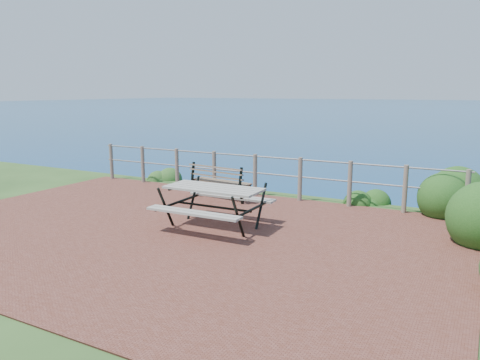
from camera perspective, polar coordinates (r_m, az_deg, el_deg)
The scene contains 7 objects.
ground at distance 8.56m, azimuth -8.31°, elevation -6.31°, with size 10.00×7.00×0.12m, color brown.
safety_railing at distance 11.22m, azimuth 1.86°, elevation 0.90°, with size 9.40×0.10×1.00m.
picnic_table at distance 8.60m, azimuth -3.21°, elevation -2.79°, with size 1.80×1.55×0.76m.
park_bench at distance 10.84m, azimuth -2.29°, elevation 0.45°, with size 1.52×0.54×0.84m.
shrub_right_edge at distance 10.55m, azimuth 25.44°, elevation -3.99°, with size 1.24×1.24×1.76m, color #174415.
shrub_lip_west at distance 13.55m, azimuth -9.12°, elevation 0.04°, with size 0.74×0.74×0.47m, color #1F4C1C.
shrub_lip_east at distance 10.99m, azimuth 15.10°, elevation -2.73°, with size 0.74×0.74×0.46m, color #174415.
Camera 1 is at (4.93, -6.53, 2.51)m, focal length 35.00 mm.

